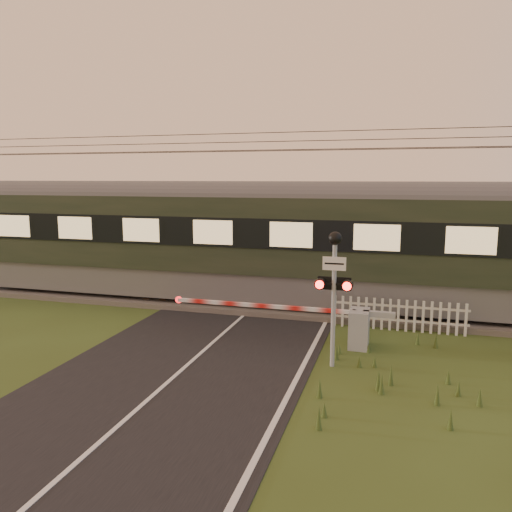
% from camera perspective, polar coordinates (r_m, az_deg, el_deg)
% --- Properties ---
extents(ground, '(160.00, 160.00, 0.00)m').
position_cam_1_polar(ground, '(12.45, -8.30, -12.70)').
color(ground, '#35441A').
rests_on(ground, ground).
extents(road, '(6.00, 140.00, 0.03)m').
position_cam_1_polar(road, '(12.25, -8.68, -13.04)').
color(road, black).
rests_on(road, ground).
extents(track_bed, '(140.00, 3.40, 0.39)m').
position_cam_1_polar(track_bed, '(18.26, 0.10, -5.33)').
color(track_bed, '#47423D').
rests_on(track_bed, ground).
extents(overhead_wires, '(120.00, 0.62, 0.62)m').
position_cam_1_polar(overhead_wires, '(17.73, 0.11, 12.68)').
color(overhead_wires, black).
rests_on(overhead_wires, ground).
extents(boom_gate, '(6.37, 0.80, 1.06)m').
position_cam_1_polar(boom_gate, '(13.96, 10.48, -7.81)').
color(boom_gate, gray).
rests_on(boom_gate, ground).
extents(crossing_signal, '(0.84, 0.35, 3.32)m').
position_cam_1_polar(crossing_signal, '(12.03, 8.94, -2.15)').
color(crossing_signal, gray).
rests_on(crossing_signal, ground).
extents(picket_fence, '(4.03, 0.08, 0.97)m').
position_cam_1_polar(picket_fence, '(15.67, 15.94, -6.51)').
color(picket_fence, silver).
rests_on(picket_fence, ground).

